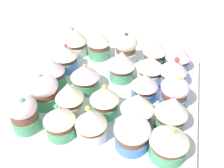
{
  "coord_description": "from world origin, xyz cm",
  "views": [
    {
      "loc": [
        -40.75,
        -10.75,
        40.09
      ],
      "look_at": [
        0.0,
        0.0,
        4.2
      ],
      "focal_mm": 41.91,
      "sensor_mm": 36.0,
      "label": 1
    }
  ],
  "objects_px": {
    "cupcake_10": "(91,124)",
    "cupcake_7": "(144,86)",
    "cupcake_6": "(137,109)",
    "cupcake_8": "(150,68)",
    "cupcake_0": "(169,142)",
    "cupcake_20": "(54,71)",
    "cupcake_21": "(65,57)",
    "cupcake_18": "(24,113)",
    "cupcake_13": "(127,48)",
    "cupcake_14": "(60,121)",
    "baking_tray": "(112,96)",
    "cupcake_16": "(85,76)",
    "cupcake_9": "(155,52)",
    "cupcake_11": "(105,100)",
    "cupcake_1": "(171,112)",
    "cupcake_17": "(99,45)",
    "cupcake_3": "(173,71)",
    "cupcake_12": "(122,65)",
    "cupcake_15": "(70,97)",
    "cupcake_19": "(44,91)",
    "cupcake_2": "(174,92)",
    "cupcake_5": "(132,134)",
    "cupcake_4": "(177,58)",
    "cupcake_22": "(75,40)"
  },
  "relations": [
    {
      "from": "cupcake_12",
      "to": "cupcake_14",
      "type": "xyz_separation_m",
      "value": [
        -0.19,
        0.07,
        -0.0
      ]
    },
    {
      "from": "cupcake_4",
      "to": "cupcake_15",
      "type": "bearing_deg",
      "value": 135.71
    },
    {
      "from": "cupcake_10",
      "to": "cupcake_21",
      "type": "xyz_separation_m",
      "value": [
        0.18,
        0.13,
        -0.0
      ]
    },
    {
      "from": "cupcake_1",
      "to": "cupcake_13",
      "type": "height_order",
      "value": "cupcake_1"
    },
    {
      "from": "cupcake_9",
      "to": "cupcake_14",
      "type": "bearing_deg",
      "value": 152.56
    },
    {
      "from": "cupcake_4",
      "to": "cupcake_21",
      "type": "bearing_deg",
      "value": 104.59
    },
    {
      "from": "cupcake_13",
      "to": "cupcake_14",
      "type": "bearing_deg",
      "value": 165.72
    },
    {
      "from": "cupcake_7",
      "to": "cupcake_10",
      "type": "xyz_separation_m",
      "value": [
        -0.13,
        0.07,
        0.0
      ]
    },
    {
      "from": "cupcake_17",
      "to": "cupcake_20",
      "type": "xyz_separation_m",
      "value": [
        -0.13,
        0.07,
        0.0
      ]
    },
    {
      "from": "cupcake_11",
      "to": "cupcake_18",
      "type": "relative_size",
      "value": 0.94
    },
    {
      "from": "cupcake_5",
      "to": "cupcake_17",
      "type": "xyz_separation_m",
      "value": [
        0.26,
        0.14,
        0.0
      ]
    },
    {
      "from": "cupcake_7",
      "to": "cupcake_18",
      "type": "distance_m",
      "value": 0.24
    },
    {
      "from": "cupcake_0",
      "to": "cupcake_20",
      "type": "relative_size",
      "value": 1.02
    },
    {
      "from": "cupcake_21",
      "to": "cupcake_15",
      "type": "bearing_deg",
      "value": -153.69
    },
    {
      "from": "cupcake_2",
      "to": "cupcake_12",
      "type": "xyz_separation_m",
      "value": [
        0.06,
        0.12,
        0.0
      ]
    },
    {
      "from": "baking_tray",
      "to": "cupcake_16",
      "type": "height_order",
      "value": "cupcake_16"
    },
    {
      "from": "cupcake_10",
      "to": "cupcake_7",
      "type": "bearing_deg",
      "value": -30.49
    },
    {
      "from": "cupcake_3",
      "to": "cupcake_7",
      "type": "xyz_separation_m",
      "value": [
        -0.06,
        0.05,
        -0.0
      ]
    },
    {
      "from": "cupcake_17",
      "to": "cupcake_20",
      "type": "distance_m",
      "value": 0.15
    },
    {
      "from": "cupcake_8",
      "to": "cupcake_22",
      "type": "xyz_separation_m",
      "value": [
        0.06,
        0.2,
        0.0
      ]
    },
    {
      "from": "cupcake_15",
      "to": "cupcake_18",
      "type": "relative_size",
      "value": 0.93
    },
    {
      "from": "cupcake_3",
      "to": "cupcake_12",
      "type": "bearing_deg",
      "value": 93.63
    },
    {
      "from": "cupcake_1",
      "to": "cupcake_20",
      "type": "height_order",
      "value": "cupcake_1"
    },
    {
      "from": "cupcake_6",
      "to": "cupcake_12",
      "type": "xyz_separation_m",
      "value": [
        0.13,
        0.06,
        -0.0
      ]
    },
    {
      "from": "cupcake_9",
      "to": "cupcake_11",
      "type": "bearing_deg",
      "value": 159.4
    },
    {
      "from": "cupcake_15",
      "to": "cupcake_19",
      "type": "xyz_separation_m",
      "value": [
        0.01,
        0.06,
        -0.0
      ]
    },
    {
      "from": "cupcake_2",
      "to": "cupcake_8",
      "type": "relative_size",
      "value": 1.02
    },
    {
      "from": "cupcake_4",
      "to": "cupcake_6",
      "type": "distance_m",
      "value": 0.21
    },
    {
      "from": "cupcake_4",
      "to": "cupcake_20",
      "type": "distance_m",
      "value": 0.29
    },
    {
      "from": "cupcake_17",
      "to": "cupcake_0",
      "type": "bearing_deg",
      "value": -142.34
    },
    {
      "from": "cupcake_16",
      "to": "cupcake_5",
      "type": "bearing_deg",
      "value": -134.35
    },
    {
      "from": "cupcake_21",
      "to": "cupcake_18",
      "type": "bearing_deg",
      "value": 179.99
    },
    {
      "from": "cupcake_16",
      "to": "cupcake_21",
      "type": "height_order",
      "value": "cupcake_21"
    },
    {
      "from": "cupcake_16",
      "to": "cupcake_18",
      "type": "xyz_separation_m",
      "value": [
        -0.14,
        0.07,
        0.0
      ]
    },
    {
      "from": "baking_tray",
      "to": "cupcake_19",
      "type": "height_order",
      "value": "cupcake_19"
    },
    {
      "from": "cupcake_6",
      "to": "cupcake_14",
      "type": "bearing_deg",
      "value": 115.17
    },
    {
      "from": "baking_tray",
      "to": "cupcake_21",
      "type": "xyz_separation_m",
      "value": [
        0.06,
        0.13,
        0.04
      ]
    },
    {
      "from": "cupcake_18",
      "to": "cupcake_6",
      "type": "bearing_deg",
      "value": -72.53
    },
    {
      "from": "cupcake_7",
      "to": "cupcake_10",
      "type": "distance_m",
      "value": 0.15
    },
    {
      "from": "cupcake_13",
      "to": "cupcake_14",
      "type": "xyz_separation_m",
      "value": [
        -0.26,
        0.07,
        -0.0
      ]
    },
    {
      "from": "cupcake_8",
      "to": "cupcake_12",
      "type": "relative_size",
      "value": 0.94
    },
    {
      "from": "cupcake_1",
      "to": "cupcake_17",
      "type": "height_order",
      "value": "cupcake_1"
    },
    {
      "from": "cupcake_5",
      "to": "cupcake_15",
      "type": "relative_size",
      "value": 0.87
    },
    {
      "from": "cupcake_19",
      "to": "cupcake_21",
      "type": "height_order",
      "value": "cupcake_19"
    },
    {
      "from": "cupcake_7",
      "to": "cupcake_9",
      "type": "height_order",
      "value": "cupcake_9"
    },
    {
      "from": "cupcake_0",
      "to": "cupcake_14",
      "type": "relative_size",
      "value": 1.04
    },
    {
      "from": "cupcake_1",
      "to": "baking_tray",
      "type": "bearing_deg",
      "value": 64.43
    },
    {
      "from": "cupcake_13",
      "to": "cupcake_17",
      "type": "relative_size",
      "value": 1.12
    },
    {
      "from": "cupcake_6",
      "to": "cupcake_8",
      "type": "bearing_deg",
      "value": -1.79
    },
    {
      "from": "cupcake_0",
      "to": "cupcake_14",
      "type": "xyz_separation_m",
      "value": [
        -0.0,
        0.19,
        -0.0
      ]
    }
  ]
}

